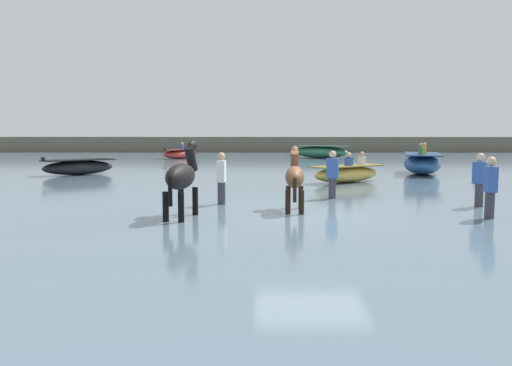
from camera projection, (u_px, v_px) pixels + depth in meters
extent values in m
plane|color=gray|center=(311.00, 228.00, 11.82)|extent=(120.00, 120.00, 0.00)
cube|color=slate|center=(288.00, 180.00, 21.75)|extent=(90.00, 90.00, 0.31)
ellipsoid|color=brown|center=(295.00, 177.00, 12.12)|extent=(0.51, 1.29, 0.51)
cylinder|color=black|center=(288.00, 204.00, 12.64)|extent=(0.12, 0.12, 0.86)
cylinder|color=black|center=(301.00, 204.00, 12.62)|extent=(0.12, 0.12, 0.86)
cylinder|color=black|center=(288.00, 209.00, 11.76)|extent=(0.12, 0.12, 0.86)
cylinder|color=black|center=(301.00, 209.00, 11.74)|extent=(0.12, 0.12, 0.86)
cylinder|color=brown|center=(295.00, 162.00, 12.75)|extent=(0.23, 0.48, 0.58)
ellipsoid|color=brown|center=(295.00, 150.00, 12.85)|extent=(0.21, 0.44, 0.22)
cylinder|color=black|center=(295.00, 190.00, 11.55)|extent=(0.08, 0.08, 0.54)
ellipsoid|color=black|center=(181.00, 176.00, 11.15)|extent=(0.71, 1.44, 0.55)
cylinder|color=black|center=(181.00, 208.00, 11.72)|extent=(0.13, 0.13, 0.93)
cylinder|color=black|center=(195.00, 208.00, 11.66)|extent=(0.13, 0.13, 0.93)
cylinder|color=black|center=(166.00, 214.00, 10.78)|extent=(0.13, 0.13, 0.93)
cylinder|color=black|center=(181.00, 215.00, 10.72)|extent=(0.13, 0.13, 0.93)
cylinder|color=black|center=(191.00, 158.00, 11.82)|extent=(0.30, 0.54, 0.63)
ellipsoid|color=black|center=(193.00, 145.00, 11.93)|extent=(0.28, 0.50, 0.24)
cylinder|color=black|center=(170.00, 192.00, 10.54)|extent=(0.09, 0.09, 0.59)
ellipsoid|color=#28518E|center=(422.00, 164.00, 22.92)|extent=(2.48, 4.33, 0.84)
cube|color=navy|center=(422.00, 154.00, 22.88)|extent=(2.39, 4.15, 0.04)
cube|color=#388E51|center=(421.00, 151.00, 21.80)|extent=(0.24, 0.30, 0.30)
sphere|color=#A37556|center=(421.00, 145.00, 21.77)|extent=(0.18, 0.18, 0.18)
cube|color=gold|center=(424.00, 150.00, 22.84)|extent=(0.24, 0.30, 0.30)
sphere|color=tan|center=(424.00, 145.00, 22.82)|extent=(0.18, 0.18, 0.18)
ellipsoid|color=#337556|center=(321.00, 152.00, 36.35)|extent=(4.21, 3.43, 0.81)
cube|color=#1E4634|center=(321.00, 146.00, 36.30)|extent=(4.05, 3.30, 0.04)
ellipsoid|color=gold|center=(347.00, 174.00, 19.15)|extent=(3.06, 2.66, 0.57)
cube|color=olive|center=(347.00, 166.00, 19.12)|extent=(2.94, 2.56, 0.04)
cube|color=white|center=(362.00, 160.00, 19.66)|extent=(0.32, 0.30, 0.30)
sphere|color=tan|center=(362.00, 154.00, 19.64)|extent=(0.18, 0.18, 0.18)
cube|color=#3356A8|center=(349.00, 161.00, 19.04)|extent=(0.32, 0.30, 0.30)
sphere|color=beige|center=(349.00, 155.00, 19.02)|extent=(0.18, 0.18, 0.18)
ellipsoid|color=#BC382D|center=(181.00, 154.00, 35.80)|extent=(2.60, 3.45, 0.59)
cube|color=maroon|center=(180.00, 150.00, 35.77)|extent=(2.50, 3.31, 0.04)
cube|color=black|center=(165.00, 149.00, 34.38)|extent=(0.20, 0.18, 0.18)
cube|color=#3356A8|center=(182.00, 147.00, 35.67)|extent=(0.29, 0.32, 0.30)
sphere|color=beige|center=(182.00, 144.00, 35.65)|extent=(0.18, 0.18, 0.18)
ellipsoid|color=black|center=(78.00, 168.00, 22.40)|extent=(3.04, 2.78, 0.61)
cube|color=black|center=(78.00, 160.00, 22.37)|extent=(2.92, 2.67, 0.04)
cube|color=black|center=(43.00, 159.00, 21.45)|extent=(0.19, 0.20, 0.18)
cylinder|color=#383842|center=(489.00, 212.00, 11.19)|extent=(0.20, 0.20, 0.88)
cube|color=#3356A8|center=(491.00, 179.00, 11.12)|extent=(0.22, 0.33, 0.54)
sphere|color=beige|center=(491.00, 161.00, 11.09)|extent=(0.20, 0.20, 0.20)
cylinder|color=#383842|center=(222.00, 199.00, 13.36)|extent=(0.20, 0.20, 0.88)
cube|color=white|center=(221.00, 171.00, 13.29)|extent=(0.23, 0.34, 0.54)
sphere|color=tan|center=(221.00, 156.00, 13.25)|extent=(0.20, 0.20, 0.20)
cylinder|color=#383842|center=(332.00, 194.00, 14.51)|extent=(0.20, 0.20, 0.88)
cube|color=#3356A8|center=(333.00, 168.00, 14.44)|extent=(0.36, 0.27, 0.54)
sphere|color=beige|center=(333.00, 154.00, 14.40)|extent=(0.20, 0.20, 0.20)
cylinder|color=#383842|center=(479.00, 201.00, 12.96)|extent=(0.20, 0.20, 0.88)
cube|color=#3356A8|center=(480.00, 173.00, 12.89)|extent=(0.38, 0.36, 0.54)
sphere|color=beige|center=(481.00, 157.00, 12.85)|extent=(0.20, 0.20, 0.20)
sphere|color=silver|center=(477.00, 178.00, 18.81)|extent=(0.35, 0.35, 0.35)
cylinder|color=black|center=(478.00, 167.00, 18.77)|extent=(0.04, 0.04, 0.46)
cube|color=#605B4C|center=(274.00, 146.00, 47.33)|extent=(80.00, 2.40, 1.66)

